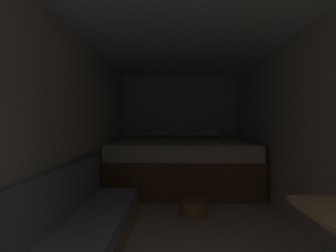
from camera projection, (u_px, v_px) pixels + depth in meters
name	position (u px, v px, depth m)	size (l,w,h in m)	color
ground_plane	(186.00, 231.00, 2.54)	(7.48, 7.48, 0.00)	beige
wall_back	(180.00, 125.00, 5.28)	(2.56, 0.05, 2.12)	beige
wall_left	(67.00, 130.00, 2.55)	(0.05, 5.48, 2.12)	beige
wall_right	(308.00, 131.00, 2.48)	(0.05, 5.48, 2.12)	beige
ceiling_slab	(186.00, 25.00, 2.49)	(2.56, 5.48, 0.05)	white
bed	(181.00, 163.00, 4.32)	(2.34, 1.83, 0.99)	brown
wicker_basket	(194.00, 207.00, 2.96)	(0.33, 0.33, 0.20)	olive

